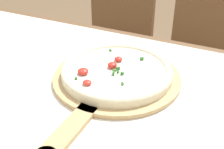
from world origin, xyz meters
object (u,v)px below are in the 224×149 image
(chair_left, at_px, (114,39))
(chair_right, at_px, (206,57))
(pizza_peel, at_px, (114,80))
(pizza, at_px, (117,71))

(chair_left, relative_size, chair_right, 1.00)
(pizza_peel, distance_m, chair_left, 0.85)
(pizza_peel, distance_m, chair_right, 0.79)
(pizza_peel, height_order, pizza, pizza)
(chair_left, height_order, chair_right, same)
(pizza, distance_m, chair_left, 0.84)
(pizza_peel, height_order, chair_left, chair_left)
(pizza_peel, distance_m, pizza, 0.03)
(pizza_peel, relative_size, chair_left, 0.57)
(pizza, height_order, chair_left, chair_left)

